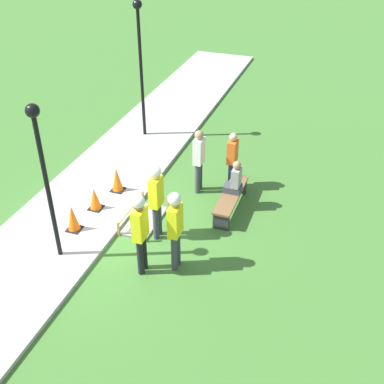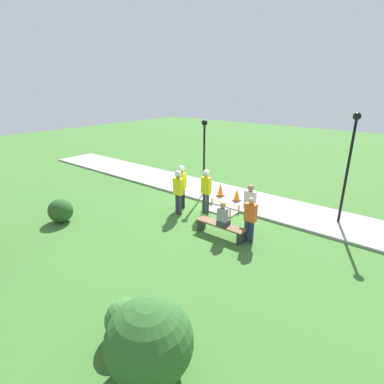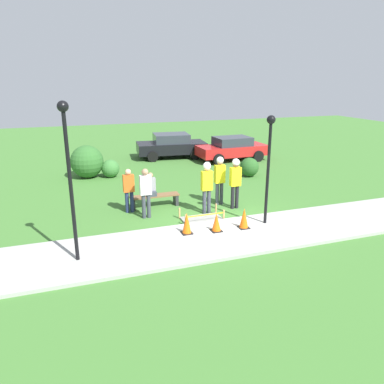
% 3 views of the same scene
% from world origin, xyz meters
% --- Properties ---
extents(ground_plane, '(60.00, 60.00, 0.00)m').
position_xyz_m(ground_plane, '(0.00, 0.00, 0.00)').
color(ground_plane, '#3D702D').
extents(sidewalk, '(28.00, 2.75, 0.10)m').
position_xyz_m(sidewalk, '(0.00, -1.37, 0.05)').
color(sidewalk, '#9E9E99').
rests_on(sidewalk, ground_plane).
extents(wet_concrete_patch, '(1.46, 0.76, 0.40)m').
position_xyz_m(wet_concrete_patch, '(-0.50, 0.42, 0.04)').
color(wet_concrete_patch, gray).
rests_on(wet_concrete_patch, ground_plane).
extents(traffic_cone_near_patch, '(0.34, 0.34, 0.69)m').
position_xyz_m(traffic_cone_near_patch, '(-1.46, -0.78, 0.44)').
color(traffic_cone_near_patch, black).
rests_on(traffic_cone_near_patch, sidewalk).
extents(traffic_cone_far_patch, '(0.34, 0.34, 0.60)m').
position_xyz_m(traffic_cone_far_patch, '(-0.50, -0.93, 0.40)').
color(traffic_cone_far_patch, black).
rests_on(traffic_cone_far_patch, sidewalk).
extents(traffic_cone_sidewalk_edge, '(0.34, 0.34, 0.68)m').
position_xyz_m(traffic_cone_sidewalk_edge, '(0.45, -0.98, 0.44)').
color(traffic_cone_sidewalk_edge, black).
rests_on(traffic_cone_sidewalk_edge, sidewalk).
extents(park_bench, '(1.92, 0.44, 0.48)m').
position_xyz_m(park_bench, '(-1.74, 2.30, 0.35)').
color(park_bench, '#2D2D33').
rests_on(park_bench, ground_plane).
extents(person_seated_on_bench, '(0.36, 0.44, 0.89)m').
position_xyz_m(person_seated_on_bench, '(-1.86, 2.35, 0.83)').
color(person_seated_on_bench, '#383D47').
rests_on(person_seated_on_bench, park_bench).
extents(worker_supervisor, '(0.40, 0.28, 1.96)m').
position_xyz_m(worker_supervisor, '(1.12, 1.12, 1.20)').
color(worker_supervisor, black).
rests_on(worker_supervisor, ground_plane).
extents(worker_assistant, '(0.40, 0.28, 1.93)m').
position_xyz_m(worker_assistant, '(0.75, 1.75, 1.18)').
color(worker_assistant, '#383D47').
rests_on(worker_assistant, ground_plane).
extents(worker_trainee, '(0.40, 0.28, 1.95)m').
position_xyz_m(worker_trainee, '(-0.10, 0.96, 1.19)').
color(worker_trainee, '#383D47').
rests_on(worker_trainee, ground_plane).
extents(bystander_in_orange_shirt, '(0.40, 0.22, 1.66)m').
position_xyz_m(bystander_in_orange_shirt, '(-2.77, 2.03, 0.94)').
color(bystander_in_orange_shirt, navy).
rests_on(bystander_in_orange_shirt, ground_plane).
extents(bystander_in_gray_shirt, '(0.40, 0.24, 1.82)m').
position_xyz_m(bystander_in_gray_shirt, '(-2.31, 1.24, 1.04)').
color(bystander_in_gray_shirt, '#383D47').
rests_on(bystander_in_gray_shirt, ground_plane).
extents(lamppost_near, '(0.28, 0.28, 3.62)m').
position_xyz_m(lamppost_near, '(1.34, -0.82, 2.49)').
color(lamppost_near, black).
rests_on(lamppost_near, sidewalk).
extents(lamppost_far, '(0.28, 0.28, 4.22)m').
position_xyz_m(lamppost_far, '(-4.84, -1.49, 2.83)').
color(lamppost_far, black).
rests_on(lamppost_far, sidewalk).
extents(shrub_rounded_near, '(0.97, 0.97, 0.97)m').
position_xyz_m(shrub_rounded_near, '(3.94, 5.29, 0.48)').
color(shrub_rounded_near, '#285623').
rests_on(shrub_rounded_near, ground_plane).
extents(shrub_rounded_mid, '(1.63, 1.63, 1.63)m').
position_xyz_m(shrub_rounded_mid, '(-3.84, 7.79, 0.82)').
color(shrub_rounded_mid, '#2D6028').
rests_on(shrub_rounded_mid, ground_plane).
extents(shrub_rounded_far, '(0.90, 0.90, 0.90)m').
position_xyz_m(shrub_rounded_far, '(-2.75, 7.47, 0.45)').
color(shrub_rounded_far, '#387033').
rests_on(shrub_rounded_far, ground_plane).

